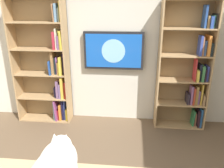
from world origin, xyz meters
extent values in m
cube|color=beige|center=(0.00, -2.23, 1.35)|extent=(4.52, 0.06, 2.70)
cube|color=tan|center=(-1.50, -2.04, 0.98)|extent=(0.02, 0.28, 1.96)
cube|color=tan|center=(-0.75, -2.04, 0.98)|extent=(0.02, 0.28, 1.96)
cube|color=#93754E|center=(-1.12, -2.17, 0.98)|extent=(0.78, 0.01, 1.96)
cube|color=tan|center=(-1.12, -2.04, 0.01)|extent=(0.73, 0.27, 0.02)
cube|color=tan|center=(-1.12, -2.04, 0.40)|extent=(0.73, 0.27, 0.02)
cube|color=tan|center=(-1.12, -2.04, 0.79)|extent=(0.73, 0.27, 0.02)
cube|color=tan|center=(-1.12, -2.04, 1.18)|extent=(0.73, 0.27, 0.02)
cube|color=tan|center=(-1.12, -2.04, 1.56)|extent=(0.73, 0.27, 0.02)
cube|color=#26548F|center=(-1.46, -2.05, 0.18)|extent=(0.03, 0.23, 0.31)
cube|color=black|center=(-1.43, -2.02, 0.16)|extent=(0.04, 0.18, 0.29)
cube|color=#A56348|center=(-1.39, -2.04, 0.13)|extent=(0.02, 0.12, 0.22)
cube|color=#2E7846|center=(-1.36, -2.05, 0.15)|extent=(0.03, 0.16, 0.26)
cube|color=#8D6E4A|center=(-1.46, -2.03, 0.49)|extent=(0.03, 0.21, 0.17)
cube|color=gold|center=(-1.43, -2.03, 0.57)|extent=(0.03, 0.14, 0.33)
cube|color=slate|center=(-1.39, -2.05, 0.52)|extent=(0.03, 0.15, 0.22)
cube|color=olive|center=(-1.35, -2.04, 0.56)|extent=(0.04, 0.18, 0.30)
cube|color=#B43E27|center=(-1.31, -2.02, 0.55)|extent=(0.02, 0.18, 0.27)
cube|color=#7E547F|center=(-1.28, -2.02, 0.56)|extent=(0.03, 0.16, 0.30)
cube|color=#2A232C|center=(-1.23, -2.04, 0.50)|extent=(0.03, 0.17, 0.17)
cube|color=#394398|center=(-1.46, -2.04, 0.91)|extent=(0.03, 0.18, 0.23)
cube|color=black|center=(-1.43, -2.03, 0.89)|extent=(0.02, 0.22, 0.19)
cube|color=#3C7B44|center=(-1.40, -2.03, 0.91)|extent=(0.04, 0.21, 0.23)
cube|color=black|center=(-1.36, -2.04, 0.92)|extent=(0.03, 0.18, 0.25)
cube|color=gold|center=(-1.32, -2.02, 0.88)|extent=(0.04, 0.23, 0.18)
cube|color=#B93136|center=(-1.28, -2.02, 0.97)|extent=(0.02, 0.14, 0.35)
cube|color=black|center=(-1.46, -2.04, 1.28)|extent=(0.03, 0.23, 0.19)
cube|color=orange|center=(-1.42, -2.04, 1.33)|extent=(0.03, 0.24, 0.29)
cube|color=#345692|center=(-1.38, -2.05, 1.29)|extent=(0.03, 0.16, 0.21)
cube|color=#A26744|center=(-1.35, -2.04, 1.32)|extent=(0.04, 0.18, 0.28)
cube|color=#334394|center=(-1.31, -2.02, 1.33)|extent=(0.03, 0.16, 0.28)
cube|color=#2A2721|center=(-1.47, -2.05, 1.67)|extent=(0.02, 0.23, 0.20)
cube|color=#3E744F|center=(-1.44, -2.03, 1.66)|extent=(0.03, 0.16, 0.17)
cube|color=#2B499D|center=(-1.41, -2.03, 1.66)|extent=(0.04, 0.23, 0.16)
cube|color=olive|center=(-1.37, -2.03, 1.66)|extent=(0.03, 0.16, 0.17)
cube|color=#284A90|center=(-1.33, -2.04, 1.73)|extent=(0.03, 0.16, 0.31)
cube|color=tan|center=(0.69, -2.04, 1.03)|extent=(0.02, 0.28, 2.05)
cube|color=tan|center=(1.55, -2.04, 1.03)|extent=(0.02, 0.28, 2.05)
cube|color=#93754E|center=(1.12, -2.17, 1.03)|extent=(0.88, 0.01, 2.05)
cube|color=tan|center=(1.12, -2.04, 0.01)|extent=(0.84, 0.27, 0.02)
cube|color=tan|center=(1.12, -2.04, 0.42)|extent=(0.84, 0.27, 0.02)
cube|color=tan|center=(1.12, -2.04, 0.82)|extent=(0.84, 0.27, 0.02)
cube|color=tan|center=(1.12, -2.04, 1.23)|extent=(0.84, 0.27, 0.02)
cube|color=tan|center=(1.12, -2.04, 1.64)|extent=(0.84, 0.27, 0.02)
cube|color=yellow|center=(0.73, -2.04, 0.12)|extent=(0.04, 0.20, 0.20)
cube|color=#35438C|center=(0.78, -2.05, 0.20)|extent=(0.03, 0.14, 0.36)
cube|color=black|center=(0.81, -2.05, 0.19)|extent=(0.04, 0.17, 0.35)
cube|color=orange|center=(0.85, -2.04, 0.16)|extent=(0.03, 0.23, 0.28)
cube|color=#B42932|center=(0.89, -2.03, 0.11)|extent=(0.03, 0.13, 0.18)
cube|color=#86427B|center=(0.92, -2.03, 0.20)|extent=(0.05, 0.23, 0.36)
cube|color=#6B909F|center=(0.95, -2.02, 0.19)|extent=(0.02, 0.18, 0.34)
cube|color=#AB2A24|center=(0.73, -2.04, 0.56)|extent=(0.04, 0.18, 0.27)
cube|color=gold|center=(0.78, -2.04, 0.61)|extent=(0.04, 0.23, 0.36)
cube|color=slate|center=(0.82, -2.03, 0.55)|extent=(0.04, 0.18, 0.24)
cube|color=slate|center=(0.86, -2.02, 0.57)|extent=(0.04, 0.17, 0.29)
cube|color=black|center=(0.91, -2.05, 0.52)|extent=(0.04, 0.13, 0.18)
cube|color=black|center=(0.73, -2.05, 1.00)|extent=(0.04, 0.15, 0.33)
cube|color=gold|center=(0.78, -2.02, 0.98)|extent=(0.03, 0.22, 0.29)
cube|color=gold|center=(0.82, -2.05, 0.93)|extent=(0.04, 0.19, 0.20)
cube|color=#814E8E|center=(0.85, -2.04, 0.97)|extent=(0.02, 0.13, 0.28)
cube|color=black|center=(0.87, -2.04, 0.97)|extent=(0.04, 0.13, 0.27)
cube|color=olive|center=(0.91, -2.05, 1.02)|extent=(0.04, 0.19, 0.37)
cube|color=#234A99|center=(0.95, -2.03, 0.94)|extent=(0.03, 0.24, 0.22)
cube|color=yellow|center=(0.73, -2.03, 1.38)|extent=(0.04, 0.24, 0.28)
cube|color=#D7C846|center=(0.75, -2.04, 1.38)|extent=(0.02, 0.21, 0.28)
cube|color=slate|center=(0.78, -2.04, 1.34)|extent=(0.03, 0.22, 0.21)
cube|color=beige|center=(0.82, -2.02, 1.40)|extent=(0.02, 0.15, 0.31)
cube|color=#AE2635|center=(0.85, -2.04, 1.37)|extent=(0.03, 0.23, 0.26)
cube|color=gold|center=(0.73, -2.05, 1.79)|extent=(0.03, 0.13, 0.29)
cube|color=silver|center=(0.76, -2.05, 1.75)|extent=(0.02, 0.12, 0.20)
cube|color=#678EAE|center=(0.79, -2.02, 1.77)|extent=(0.03, 0.15, 0.26)
cube|color=#9B6844|center=(0.83, -2.04, 1.77)|extent=(0.03, 0.16, 0.25)
cube|color=black|center=(-0.04, -2.15, 1.20)|extent=(0.94, 0.06, 0.59)
cube|color=blue|center=(-0.04, -2.12, 1.20)|extent=(0.87, 0.01, 0.52)
cylinder|color=#8CCCEA|center=(-0.04, -2.11, 1.20)|extent=(0.37, 0.00, 0.37)
ellipsoid|color=white|center=(0.08, 0.21, 0.97)|extent=(0.23, 0.31, 0.25)
sphere|color=white|center=(0.08, 0.14, 1.04)|extent=(0.14, 0.14, 0.14)
cone|color=white|center=(0.04, 0.14, 1.09)|extent=(0.06, 0.06, 0.08)
cone|color=white|center=(0.12, 0.14, 1.09)|extent=(0.06, 0.06, 0.08)
cone|color=beige|center=(0.04, 0.14, 1.09)|extent=(0.03, 0.03, 0.05)
cone|color=beige|center=(0.12, 0.14, 1.09)|extent=(0.03, 0.03, 0.05)
camera|label=1|loc=(-0.36, 1.27, 1.88)|focal=35.27mm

